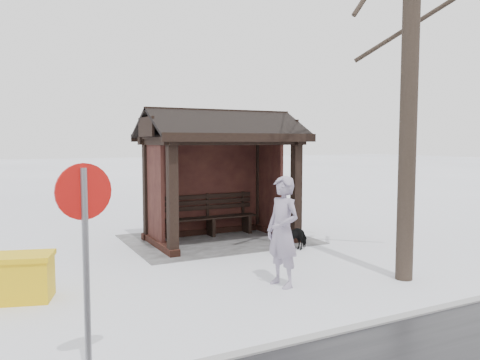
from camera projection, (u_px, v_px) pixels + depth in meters
The scene contains 8 objects.
ground at pixel (221, 241), 11.04m from camera, with size 120.00×120.00×0.00m, color white.
kerb at pixel (396, 319), 6.15m from camera, with size 120.00×0.15×0.06m, color gray.
trampled_patch at pixel (218, 239), 11.21m from camera, with size 4.20×3.20×0.02m, color gray.
bus_shelter at pixel (218, 149), 11.00m from camera, with size 3.60×2.40×3.09m.
pedestrian at pixel (283, 231), 7.54m from camera, with size 0.65×0.43×1.79m, color gray.
dog at pixel (291, 236), 10.10m from camera, with size 0.33×0.73×0.62m, color black.
grit_bin at pixel (21, 277), 6.88m from camera, with size 1.04×0.84×0.69m.
road_sign at pixel (85, 223), 4.47m from camera, with size 0.54×0.15×2.14m.
Camera 1 is at (4.54, 9.90, 2.34)m, focal length 35.00 mm.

